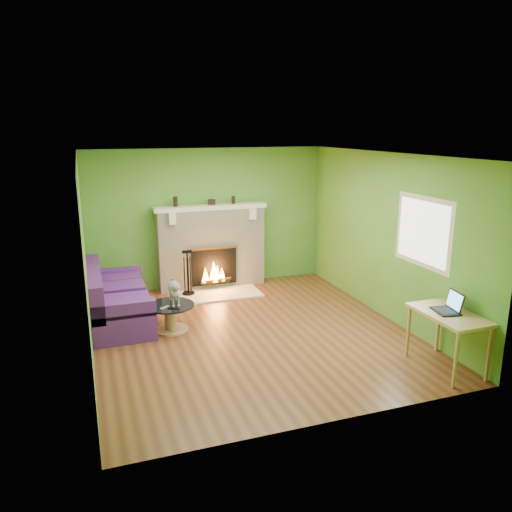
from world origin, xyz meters
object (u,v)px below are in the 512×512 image
Objects in this scene: sofa at (116,301)px; coffee_table at (171,315)px; cat at (174,290)px; desk at (449,320)px.

sofa is 2.73× the size of coffee_table.
coffee_table is at bearing -40.89° from sofa.
desk is at bearing -33.77° from cat.
sofa is 1.05m from cat.
coffee_table is 1.13× the size of cat.
desk is at bearing -37.62° from coffee_table.
desk is 3.84m from cat.
coffee_table is 0.38m from cat.
sofa reaches higher than desk.
sofa reaches higher than cat.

